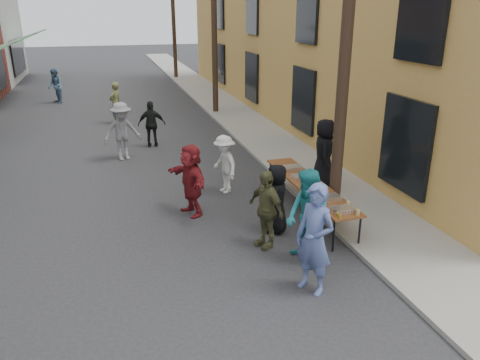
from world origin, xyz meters
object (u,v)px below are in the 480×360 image
guest_front_c (307,219)px  utility_pole_mid (214,11)px  catering_tray_sausage (343,209)px  guest_front_a (276,199)px  utility_pole_far (173,10)px  server (324,152)px  utility_pole_near (348,14)px  serving_table (309,185)px

guest_front_c → utility_pole_mid: bearing=166.0°
utility_pole_mid → catering_tray_sausage: utility_pole_mid is taller
catering_tray_sausage → guest_front_a: bearing=137.9°
utility_pole_mid → guest_front_a: bearing=-97.3°
utility_pole_far → guest_front_a: size_ratio=5.87×
utility_pole_mid → server: size_ratio=4.99×
guest_front_a → server: size_ratio=0.85×
catering_tray_sausage → guest_front_a: (-1.07, 0.97, -0.02)m
guest_front_c → utility_pole_near: bearing=132.6°
guest_front_c → server: size_ratio=1.05×
serving_table → utility_pole_far: bearing=88.8°
server → serving_table: bearing=167.3°
utility_pole_near → guest_front_c: (-1.51, -1.83, -3.56)m
utility_pole_near → utility_pole_far: bearing=90.0°
utility_pole_mid → guest_front_a: size_ratio=5.87×
server → catering_tray_sausage: bearing=-175.6°
serving_table → guest_front_a: (-1.07, -0.68, 0.05)m
guest_front_a → guest_front_c: 1.50m
utility_pole_mid → catering_tray_sausage: size_ratio=18.00×
utility_pole_far → server: (0.57, -22.20, -3.50)m
serving_table → guest_front_a: guest_front_a is taller
utility_pole_mid → serving_table: 12.27m
guest_front_c → server: bearing=142.4°
guest_front_a → utility_pole_near: bearing=119.5°
catering_tray_sausage → server: server is taller
utility_pole_near → utility_pole_mid: size_ratio=1.00×
serving_table → utility_pole_near: bearing=-34.2°
utility_pole_mid → serving_table: size_ratio=2.25×
catering_tray_sausage → utility_pole_mid: bearing=87.8°
utility_pole_mid → guest_front_a: 12.99m
utility_pole_near → server: 3.98m
serving_table → guest_front_a: bearing=-147.5°
serving_table → catering_tray_sausage: 1.65m
guest_front_c → catering_tray_sausage: bearing=109.2°
guest_front_c → server: server is taller
utility_pole_near → guest_front_a: size_ratio=5.87×
utility_pole_near → serving_table: utility_pole_near is taller
guest_front_a → catering_tray_sausage: bearing=65.1°
catering_tray_sausage → guest_front_a: guest_front_a is taller
utility_pole_near → catering_tray_sausage: 3.97m
catering_tray_sausage → guest_front_c: 1.15m
utility_pole_far → guest_front_c: size_ratio=4.76×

